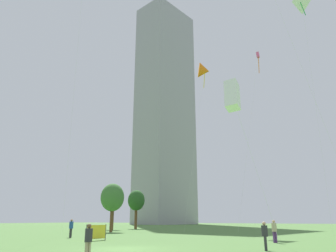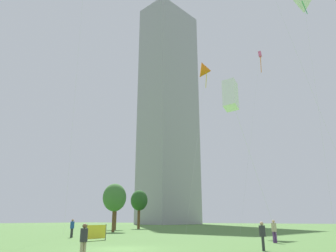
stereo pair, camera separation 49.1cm
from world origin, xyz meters
TOP-DOWN VIEW (x-y plane):
  - ground at (0.00, 0.00)m, footprint 280.00×280.00m
  - person_standing_0 at (8.11, 3.03)m, footprint 0.37×0.37m
  - person_standing_1 at (7.32, 10.13)m, footprint 0.39×0.39m
  - person_standing_2 at (-12.51, 7.79)m, footprint 0.40×0.40m
  - person_standing_3 at (1.83, -5.29)m, footprint 0.35×0.35m
  - kite_flying_0 at (-6.20, 30.40)m, footprint 3.21×8.06m
  - kite_flying_2 at (2.99, 32.15)m, footprint 4.17×5.18m
  - kite_flying_4 at (6.44, 3.75)m, footprint 1.97×6.08m
  - kite_flying_5 at (11.22, 23.63)m, footprint 2.15×4.10m
  - park_tree_0 at (-24.51, 37.01)m, footprint 3.42×3.42m
  - park_tree_1 at (-24.63, 29.74)m, footprint 3.08×3.08m
  - park_tree_2 at (-18.34, 21.58)m, footprint 3.55×3.55m
  - distant_highrise_0 at (-48.88, 92.34)m, footprint 19.79×25.57m
  - event_banner at (-6.96, 5.33)m, footprint 0.21×2.42m

SIDE VIEW (x-z plane):
  - ground at x=0.00m, z-range 0.00..0.00m
  - event_banner at x=-6.96m, z-range 0.04..1.40m
  - person_standing_3 at x=1.83m, z-range 0.12..1.70m
  - person_standing_0 at x=8.11m, z-range 0.13..1.78m
  - person_standing_1 at x=7.32m, z-range 0.14..1.88m
  - person_standing_2 at x=-12.51m, z-range 0.14..1.95m
  - park_tree_2 at x=-18.34m, z-range 1.43..8.51m
  - park_tree_1 at x=-24.63m, z-range 1.71..8.61m
  - park_tree_0 at x=-24.51m, z-range 1.66..9.20m
  - kite_flying_4 at x=6.44m, z-range 4.60..16.30m
  - kite_flying_0 at x=-6.20m, z-range 12.89..41.57m
  - kite_flying_2 at x=2.99m, z-range 13.57..42.92m
  - kite_flying_5 at x=11.22m, z-range 14.60..46.37m
  - distant_highrise_0 at x=-48.88m, z-range 0.00..93.36m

